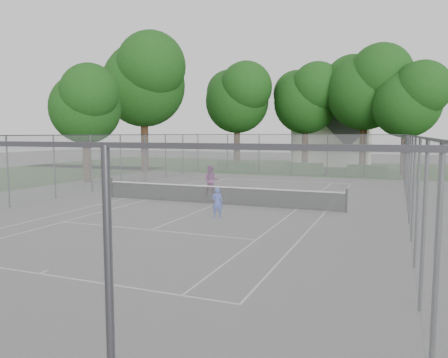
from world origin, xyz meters
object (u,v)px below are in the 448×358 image
at_px(tennis_net, 217,194).
at_px(girl_player, 217,202).
at_px(house, 333,129).
at_px(woman_player, 211,181).

distance_m(tennis_net, girl_player, 3.54).
relative_size(house, girl_player, 7.65).
relative_size(girl_player, woman_player, 0.74).
distance_m(house, girl_player, 33.40).
bearing_deg(woman_player, house, 68.85).
xyz_separation_m(girl_player, woman_player, (-2.83, 5.88, 0.23)).
bearing_deg(girl_player, woman_player, -79.80).
bearing_deg(tennis_net, woman_player, 118.91).
height_order(house, woman_player, house).
xyz_separation_m(house, woman_player, (-3.08, -27.35, -3.17)).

